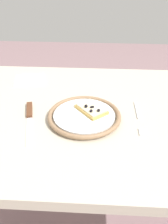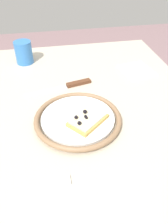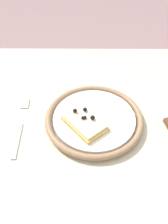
{
  "view_description": "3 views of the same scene",
  "coord_description": "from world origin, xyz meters",
  "px_view_note": "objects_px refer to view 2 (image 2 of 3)",
  "views": [
    {
      "loc": [
        -0.02,
        0.78,
        1.29
      ],
      "look_at": [
        0.02,
        0.03,
        0.79
      ],
      "focal_mm": 42.22,
      "sensor_mm": 36.0,
      "label": 1
    },
    {
      "loc": [
        -0.46,
        0.11,
        1.21
      ],
      "look_at": [
        0.02,
        0.02,
        0.81
      ],
      "focal_mm": 35.71,
      "sensor_mm": 36.0,
      "label": 2
    },
    {
      "loc": [
        0.0,
        -0.41,
        1.27
      ],
      "look_at": [
        -0.0,
        0.05,
        0.79
      ],
      "focal_mm": 41.2,
      "sensor_mm": 36.0,
      "label": 3
    }
  ],
  "objects_px": {
    "plate": "(78,119)",
    "napkin": "(137,70)",
    "pizza_slice_near": "(88,120)",
    "fork": "(97,175)",
    "knife": "(70,85)",
    "cup": "(24,52)",
    "dining_table": "(91,147)"
  },
  "relations": [
    {
      "from": "plate",
      "to": "napkin",
      "type": "xyz_separation_m",
      "value": [
        0.26,
        -0.28,
        -0.01
      ]
    },
    {
      "from": "pizza_slice_near",
      "to": "fork",
      "type": "distance_m",
      "value": 0.16
    },
    {
      "from": "knife",
      "to": "napkin",
      "type": "xyz_separation_m",
      "value": [
        0.06,
        -0.28,
        -0.0
      ]
    },
    {
      "from": "napkin",
      "to": "plate",
      "type": "bearing_deg",
      "value": 132.47
    },
    {
      "from": "plate",
      "to": "cup",
      "type": "xyz_separation_m",
      "value": [
        0.41,
        0.16,
        0.03
      ]
    },
    {
      "from": "dining_table",
      "to": "plate",
      "type": "distance_m",
      "value": 0.11
    },
    {
      "from": "pizza_slice_near",
      "to": "fork",
      "type": "height_order",
      "value": "pizza_slice_near"
    },
    {
      "from": "knife",
      "to": "dining_table",
      "type": "bearing_deg",
      "value": -171.02
    },
    {
      "from": "knife",
      "to": "napkin",
      "type": "relative_size",
      "value": 1.88
    },
    {
      "from": "dining_table",
      "to": "fork",
      "type": "distance_m",
      "value": 0.19
    },
    {
      "from": "napkin",
      "to": "knife",
      "type": "bearing_deg",
      "value": 102.86
    },
    {
      "from": "plate",
      "to": "pizza_slice_near",
      "type": "relative_size",
      "value": 1.98
    },
    {
      "from": "fork",
      "to": "napkin",
      "type": "bearing_deg",
      "value": -30.83
    },
    {
      "from": "plate",
      "to": "cup",
      "type": "relative_size",
      "value": 2.79
    },
    {
      "from": "pizza_slice_near",
      "to": "cup",
      "type": "distance_m",
      "value": 0.47
    },
    {
      "from": "knife",
      "to": "fork",
      "type": "relative_size",
      "value": 1.18
    },
    {
      "from": "fork",
      "to": "dining_table",
      "type": "bearing_deg",
      "value": -7.78
    },
    {
      "from": "napkin",
      "to": "dining_table",
      "type": "bearing_deg",
      "value": 138.97
    },
    {
      "from": "plate",
      "to": "knife",
      "type": "bearing_deg",
      "value": -0.65
    },
    {
      "from": "dining_table",
      "to": "knife",
      "type": "distance_m",
      "value": 0.24
    },
    {
      "from": "plate",
      "to": "cup",
      "type": "bearing_deg",
      "value": 20.81
    },
    {
      "from": "pizza_slice_near",
      "to": "knife",
      "type": "xyz_separation_m",
      "value": [
        0.22,
        0.02,
        -0.02
      ]
    },
    {
      "from": "cup",
      "to": "fork",
      "type": "bearing_deg",
      "value": -164.22
    },
    {
      "from": "plate",
      "to": "napkin",
      "type": "relative_size",
      "value": 2.0
    },
    {
      "from": "fork",
      "to": "cup",
      "type": "xyz_separation_m",
      "value": [
        0.6,
        0.17,
        0.04
      ]
    },
    {
      "from": "pizza_slice_near",
      "to": "napkin",
      "type": "xyz_separation_m",
      "value": [
        0.28,
        -0.26,
        -0.02
      ]
    },
    {
      "from": "fork",
      "to": "plate",
      "type": "bearing_deg",
      "value": 4.12
    },
    {
      "from": "fork",
      "to": "knife",
      "type": "bearing_deg",
      "value": 1.72
    },
    {
      "from": "cup",
      "to": "plate",
      "type": "bearing_deg",
      "value": -159.19
    },
    {
      "from": "plate",
      "to": "fork",
      "type": "distance_m",
      "value": 0.19
    },
    {
      "from": "cup",
      "to": "napkin",
      "type": "bearing_deg",
      "value": -109.55
    },
    {
      "from": "plate",
      "to": "cup",
      "type": "distance_m",
      "value": 0.44
    }
  ]
}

